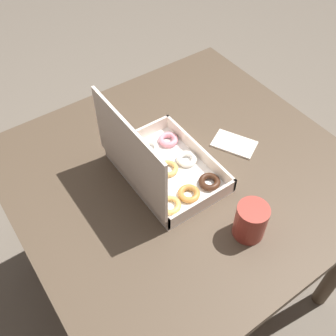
% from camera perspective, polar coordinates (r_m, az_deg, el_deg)
% --- Properties ---
extents(ground_plane, '(8.00, 8.00, 0.00)m').
position_cam_1_polar(ground_plane, '(1.77, 1.37, -15.74)').
color(ground_plane, '#6B6054').
extents(dining_table, '(0.92, 0.96, 0.73)m').
position_cam_1_polar(dining_table, '(1.24, 1.89, -3.38)').
color(dining_table, '#4C3D2D').
rests_on(dining_table, ground_plane).
extents(donut_box, '(0.33, 0.24, 0.26)m').
position_cam_1_polar(donut_box, '(1.09, -1.41, 0.37)').
color(donut_box, white).
rests_on(donut_box, dining_table).
extents(coffee_mug, '(0.08, 0.08, 0.10)m').
position_cam_1_polar(coffee_mug, '(1.00, 11.92, -7.49)').
color(coffee_mug, '#A3382D').
rests_on(coffee_mug, dining_table).
extents(paper_napkin, '(0.15, 0.13, 0.01)m').
position_cam_1_polar(paper_napkin, '(1.24, 9.58, 3.47)').
color(paper_napkin, silver).
rests_on(paper_napkin, dining_table).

